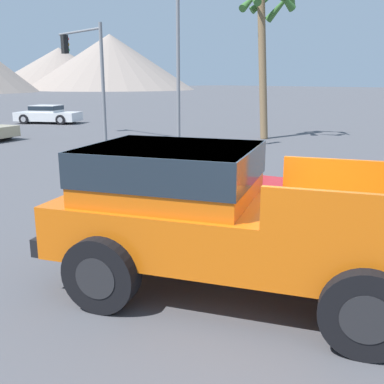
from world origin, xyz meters
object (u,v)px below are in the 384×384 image
traffic_light_main (85,60)px  parked_car_white (48,114)px  palm_tree_tall (268,23)px  street_lamp_post (178,33)px  orange_pickup_truck (219,210)px  red_convertible_car (323,202)px

traffic_light_main → parked_car_white: bearing=-11.2°
parked_car_white → palm_tree_tall: 15.92m
parked_car_white → palm_tree_tall: palm_tree_tall is taller
parked_car_white → street_lamp_post: size_ratio=0.57×
orange_pickup_truck → red_convertible_car: (3.64, 0.69, -0.70)m
orange_pickup_truck → traffic_light_main: traffic_light_main is taller
street_lamp_post → parked_car_white: bearing=85.0°
red_convertible_car → orange_pickup_truck: bearing=171.0°
orange_pickup_truck → street_lamp_post: 12.50m
parked_car_white → red_convertible_car: bearing=40.0°
traffic_light_main → palm_tree_tall: palm_tree_tall is taller
orange_pickup_truck → palm_tree_tall: (13.13, 10.04, 4.22)m
street_lamp_post → red_convertible_car: bearing=-112.4°
parked_car_white → traffic_light_main: traffic_light_main is taller
orange_pickup_truck → parked_car_white: 26.02m
red_convertible_car → palm_tree_tall: bearing=24.9°
orange_pickup_truck → palm_tree_tall: 17.06m
parked_car_white → palm_tree_tall: bearing=69.0°
orange_pickup_truck → parked_car_white: size_ratio=1.29×
traffic_light_main → street_lamp_post: (0.35, -6.59, 0.78)m
traffic_light_main → street_lamp_post: 6.65m
orange_pickup_truck → traffic_light_main: size_ratio=1.04×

